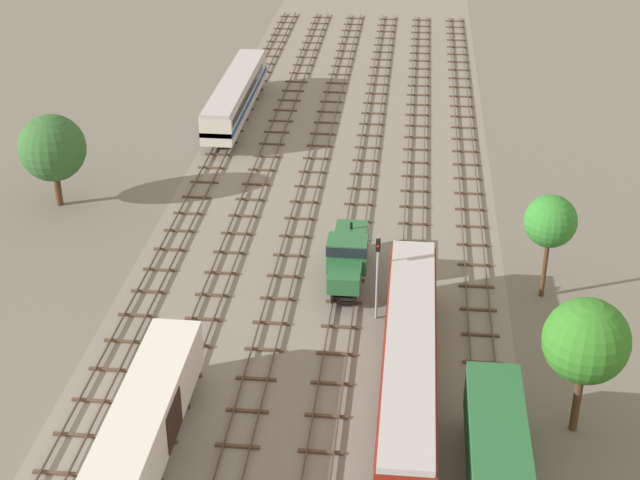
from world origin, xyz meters
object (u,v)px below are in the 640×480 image
Objects in this scene: shunter_loco_centre_midfar at (348,254)px; signal_post_nearest at (377,268)px; diesel_railcar_far_left_far at (236,94)px; freight_boxcar_right_nearest at (499,473)px; passenger_coach_centre_right_mid at (409,357)px; freight_boxcar_left_near at (147,417)px.

signal_post_nearest is at bearing -65.08° from shunter_loco_centre_midfar.
shunter_loco_centre_midfar is at bearing -66.22° from diesel_railcar_far_left_far.
freight_boxcar_right_nearest is 2.36× the size of signal_post_nearest.
signal_post_nearest is (2.21, -4.75, 1.73)m from shunter_loco_centre_midfar.
signal_post_nearest is at bearing 111.58° from freight_boxcar_right_nearest.
shunter_loco_centre_midfar is 5.52m from signal_post_nearest.
signal_post_nearest is (-2.21, 7.83, 1.12)m from passenger_coach_centre_right_mid.
diesel_railcar_far_left_far reaches higher than freight_boxcar_right_nearest.
freight_boxcar_right_nearest reaches higher than shunter_loco_centre_midfar.
signal_post_nearest is at bearing 52.47° from freight_boxcar_left_near.
signal_post_nearest reaches higher than passenger_coach_centre_right_mid.
freight_boxcar_right_nearest and freight_boxcar_left_near have the same top height.
freight_boxcar_right_nearest is 0.64× the size of passenger_coach_centre_right_mid.
freight_boxcar_left_near is at bearing 172.27° from freight_boxcar_right_nearest.
freight_boxcar_right_nearest is 9.97m from passenger_coach_centre_right_mid.
freight_boxcar_left_near is 14.77m from passenger_coach_centre_right_mid.
freight_boxcar_left_near is at bearing -153.74° from passenger_coach_centre_right_mid.
freight_boxcar_left_near is 49.39m from diesel_railcar_far_left_far.
diesel_railcar_far_left_far is 3.45× the size of signal_post_nearest.
passenger_coach_centre_right_mid reaches higher than freight_boxcar_right_nearest.
diesel_railcar_far_left_far is at bearing 113.18° from freight_boxcar_right_nearest.
signal_post_nearest is at bearing 105.74° from passenger_coach_centre_right_mid.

